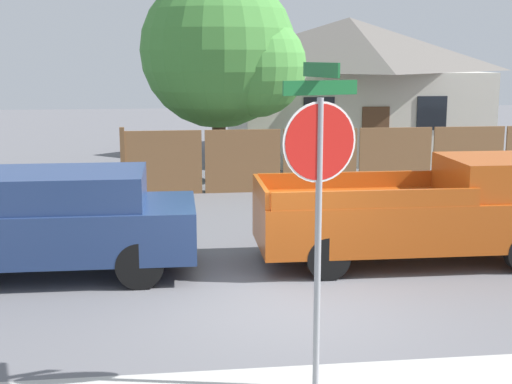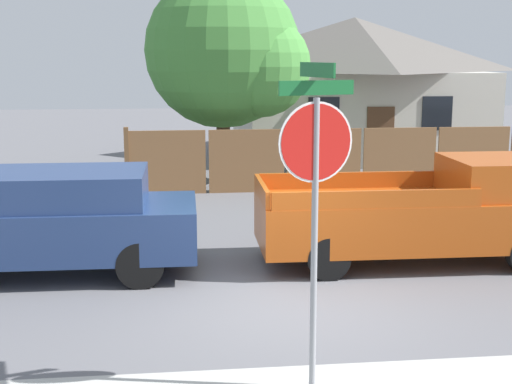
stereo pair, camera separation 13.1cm
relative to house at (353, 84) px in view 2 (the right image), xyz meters
name	(u,v)px [view 2 (the right image)]	position (x,y,z in m)	size (l,w,h in m)	color
ground_plane	(288,307)	(-4.99, -16.13, -2.58)	(80.00, 80.00, 0.00)	slate
wooden_fence	(399,159)	(-0.49, -7.22, -1.73)	(14.82, 0.12, 1.79)	brown
house	(353,84)	(0.00, 0.00, 0.00)	(8.96, 7.86, 4.97)	beige
oak_tree	(230,54)	(-4.97, -5.41, 1.08)	(4.65, 4.43, 5.98)	brown
red_suv	(51,218)	(-8.66, -14.08, -1.61)	(4.77, 2.06, 1.75)	navy
orange_pickup	(428,213)	(-2.17, -14.09, -1.68)	(5.52, 2.01, 1.85)	#B74C14
stop_sign	(315,172)	(-5.13, -18.71, -0.14)	(0.82, 0.74, 3.55)	gray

